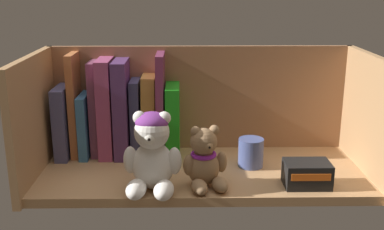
# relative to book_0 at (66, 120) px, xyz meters

# --- Properties ---
(shelf_board) EXTENTS (0.72, 0.29, 0.02)m
(shelf_board) POSITION_rel_book_0_xyz_m (0.33, -0.11, -0.10)
(shelf_board) COLOR tan
(shelf_board) RESTS_ON ground
(shelf_back_panel) EXTENTS (0.74, 0.01, 0.28)m
(shelf_back_panel) POSITION_rel_book_0_xyz_m (0.33, 0.04, 0.03)
(shelf_back_panel) COLOR #946544
(shelf_back_panel) RESTS_ON ground
(shelf_side_panel_left) EXTENTS (0.02, 0.31, 0.28)m
(shelf_side_panel_left) POSITION_rel_book_0_xyz_m (-0.04, -0.11, 0.03)
(shelf_side_panel_left) COLOR tan
(shelf_side_panel_left) RESTS_ON ground
(shelf_side_panel_right) EXTENTS (0.02, 0.31, 0.28)m
(shelf_side_panel_right) POSITION_rel_book_0_xyz_m (0.70, -0.11, 0.03)
(shelf_side_panel_right) COLOR tan
(shelf_side_panel_right) RESTS_ON ground
(book_0) EXTENTS (0.03, 0.15, 0.17)m
(book_0) POSITION_rel_book_0_xyz_m (0.00, 0.00, 0.00)
(book_0) COLOR #474975
(book_0) RESTS_ON shelf_board
(book_1) EXTENTS (0.02, 0.11, 0.25)m
(book_1) POSITION_rel_book_0_xyz_m (0.03, 0.00, 0.04)
(book_1) COLOR #BF6A3A
(book_1) RESTS_ON shelf_board
(book_2) EXTENTS (0.02, 0.13, 0.15)m
(book_2) POSITION_rel_book_0_xyz_m (0.05, 0.00, -0.01)
(book_2) COLOR #346897
(book_2) RESTS_ON shelf_board
(book_3) EXTENTS (0.02, 0.09, 0.23)m
(book_3) POSITION_rel_book_0_xyz_m (0.07, 0.00, 0.03)
(book_3) COLOR #783C59
(book_3) RESTS_ON shelf_board
(book_4) EXTENTS (0.03, 0.13, 0.24)m
(book_4) POSITION_rel_book_0_xyz_m (0.10, 0.00, 0.03)
(book_4) COLOR #963F69
(book_4) RESTS_ON shelf_board
(book_5) EXTENTS (0.03, 0.14, 0.23)m
(book_5) POSITION_rel_book_0_xyz_m (0.14, 0.00, 0.03)
(book_5) COLOR #4E2D5E
(book_5) RESTS_ON shelf_board
(book_6) EXTENTS (0.02, 0.10, 0.19)m
(book_6) POSITION_rel_book_0_xyz_m (0.17, 0.00, 0.01)
(book_6) COLOR #393B5F
(book_6) RESTS_ON shelf_board
(book_7) EXTENTS (0.04, 0.09, 0.20)m
(book_7) POSITION_rel_book_0_xyz_m (0.20, 0.00, 0.01)
(book_7) COLOR gold
(book_7) RESTS_ON shelf_board
(book_8) EXTENTS (0.02, 0.13, 0.25)m
(book_8) POSITION_rel_book_0_xyz_m (0.23, 0.00, 0.04)
(book_8) COLOR #6D294A
(book_8) RESTS_ON shelf_board
(book_9) EXTENTS (0.03, 0.15, 0.17)m
(book_9) POSITION_rel_book_0_xyz_m (0.26, 0.00, 0.00)
(book_9) COLOR #1A8F18
(book_9) RESTS_ON shelf_board
(teddy_bear_larger) EXTENTS (0.12, 0.12, 0.16)m
(teddy_bear_larger) POSITION_rel_book_0_xyz_m (0.23, -0.22, -0.01)
(teddy_bear_larger) COLOR white
(teddy_bear_larger) RESTS_ON shelf_board
(teddy_bear_smaller) EXTENTS (0.10, 0.10, 0.13)m
(teddy_bear_smaller) POSITION_rel_book_0_xyz_m (0.33, -0.20, -0.03)
(teddy_bear_smaller) COLOR #93704C
(teddy_bear_smaller) RESTS_ON shelf_board
(pillar_candle) EXTENTS (0.06, 0.06, 0.07)m
(pillar_candle) POSITION_rel_book_0_xyz_m (0.44, -0.09, -0.05)
(pillar_candle) COLOR #4C5B99
(pillar_candle) RESTS_ON shelf_board
(small_product_box) EXTENTS (0.09, 0.07, 0.05)m
(small_product_box) POSITION_rel_book_0_xyz_m (0.55, -0.20, -0.06)
(small_product_box) COLOR black
(small_product_box) RESTS_ON shelf_board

